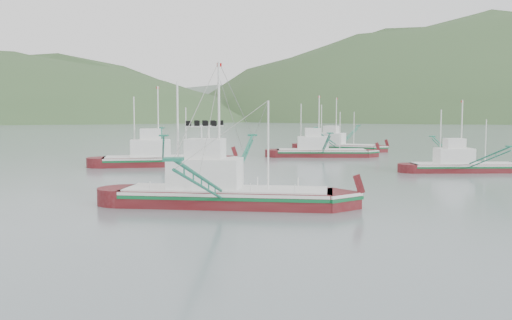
{
  "coord_description": "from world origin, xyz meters",
  "views": [
    {
      "loc": [
        0.17,
        -39.41,
        7.12
      ],
      "look_at": [
        0.0,
        6.0,
        3.2
      ],
      "focal_mm": 40.0,
      "sensor_mm": 36.0,
      "label": 1
    }
  ],
  "objects_px": {
    "main_boat": "(223,182)",
    "bg_boat_far": "(320,148)",
    "bg_boat_right": "(463,161)",
    "bg_boat_left": "(161,152)",
    "bg_boat_extra": "(338,139)"
  },
  "relations": [
    {
      "from": "bg_boat_far",
      "to": "bg_boat_left",
      "type": "bearing_deg",
      "value": -144.55
    },
    {
      "from": "main_boat",
      "to": "bg_boat_far",
      "type": "relative_size",
      "value": 1.13
    },
    {
      "from": "bg_boat_left",
      "to": "bg_boat_right",
      "type": "relative_size",
      "value": 1.22
    },
    {
      "from": "bg_boat_far",
      "to": "bg_boat_left",
      "type": "height_order",
      "value": "bg_boat_left"
    },
    {
      "from": "bg_boat_right",
      "to": "bg_boat_left",
      "type": "bearing_deg",
      "value": 166.85
    },
    {
      "from": "bg_boat_left",
      "to": "bg_boat_right",
      "type": "distance_m",
      "value": 37.09
    },
    {
      "from": "bg_boat_left",
      "to": "bg_boat_right",
      "type": "bearing_deg",
      "value": -21.2
    },
    {
      "from": "main_boat",
      "to": "bg_boat_left",
      "type": "height_order",
      "value": "main_boat"
    },
    {
      "from": "bg_boat_left",
      "to": "bg_boat_extra",
      "type": "bearing_deg",
      "value": 36.49
    },
    {
      "from": "bg_boat_far",
      "to": "bg_boat_left",
      "type": "xyz_separation_m",
      "value": [
        -22.21,
        -14.97,
        0.46
      ]
    },
    {
      "from": "bg_boat_far",
      "to": "bg_boat_extra",
      "type": "distance_m",
      "value": 14.19
    },
    {
      "from": "main_boat",
      "to": "bg_boat_right",
      "type": "height_order",
      "value": "main_boat"
    },
    {
      "from": "main_boat",
      "to": "bg_boat_right",
      "type": "distance_m",
      "value": 35.71
    },
    {
      "from": "bg_boat_far",
      "to": "main_boat",
      "type": "bearing_deg",
      "value": -103.47
    },
    {
      "from": "bg_boat_left",
      "to": "bg_boat_extra",
      "type": "distance_m",
      "value": 39.04
    }
  ]
}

